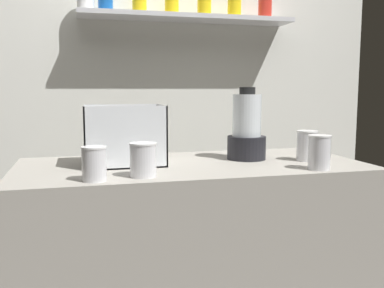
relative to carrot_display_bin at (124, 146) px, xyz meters
name	(u,v)px	position (x,y,z in m)	size (l,w,h in m)	color
counter	(192,268)	(0.27, -0.04, -0.53)	(1.40, 0.64, 0.90)	#9E998E
back_wall_unit	(159,78)	(0.27, 0.72, 0.29)	(2.60, 0.24, 2.50)	silver
carrot_display_bin	(124,146)	(0.00, 0.00, 0.00)	(0.31, 0.22, 0.24)	white
blender_pitcher	(247,131)	(0.53, 0.00, 0.05)	(0.17, 0.17, 0.31)	black
juice_cup_mango_far_left	(94,166)	(-0.13, -0.29, -0.03)	(0.08, 0.08, 0.11)	white
juice_cup_carrot_left	(143,161)	(0.04, -0.26, -0.02)	(0.10, 0.10, 0.12)	white
juice_cup_beet_middle	(319,154)	(0.70, -0.29, -0.02)	(0.09, 0.09, 0.13)	white
juice_cup_pomegranate_right	(307,147)	(0.76, -0.10, -0.02)	(0.09, 0.09, 0.13)	white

